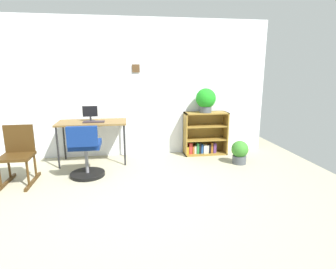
% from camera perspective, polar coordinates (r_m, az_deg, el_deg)
% --- Properties ---
extents(ground_plane, '(6.24, 6.24, 0.00)m').
position_cam_1_polar(ground_plane, '(3.38, -6.84, -14.70)').
color(ground_plane, '#9E9A7D').
extents(wall_back, '(5.20, 0.12, 2.49)m').
position_cam_1_polar(wall_back, '(5.15, -8.08, 9.41)').
color(wall_back, silver).
rests_on(wall_back, ground_plane).
extents(desk, '(1.15, 0.57, 0.73)m').
position_cam_1_polar(desk, '(4.85, -15.51, 1.97)').
color(desk, brown).
rests_on(desk, ground_plane).
extents(monitor, '(0.25, 0.15, 0.26)m').
position_cam_1_polar(monitor, '(4.87, -15.90, 4.23)').
color(monitor, '#262628').
rests_on(monitor, desk).
extents(keyboard, '(0.35, 0.13, 0.02)m').
position_cam_1_polar(keyboard, '(4.76, -15.19, 2.57)').
color(keyboard, '#2E2529').
rests_on(keyboard, desk).
extents(office_chair, '(0.52, 0.55, 0.82)m').
position_cam_1_polar(office_chair, '(4.26, -16.77, -3.92)').
color(office_chair, black).
rests_on(office_chair, ground_plane).
extents(rocking_chair, '(0.42, 0.64, 0.82)m').
position_cam_1_polar(rocking_chair, '(4.44, -28.77, -3.53)').
color(rocking_chair, '#3F2910').
rests_on(rocking_chair, ground_plane).
extents(bookshelf_low, '(0.81, 0.30, 0.81)m').
position_cam_1_polar(bookshelf_low, '(5.30, 7.55, -0.17)').
color(bookshelf_low, olive).
rests_on(bookshelf_low, ground_plane).
extents(potted_plant_on_shelf, '(0.37, 0.37, 0.44)m').
position_cam_1_polar(potted_plant_on_shelf, '(5.13, 7.88, 7.23)').
color(potted_plant_on_shelf, '#474C51').
rests_on(potted_plant_on_shelf, bookshelf_low).
extents(potted_plant_floor, '(0.29, 0.29, 0.40)m').
position_cam_1_polar(potted_plant_floor, '(4.88, 14.71, -3.49)').
color(potted_plant_floor, '#474C51').
rests_on(potted_plant_floor, ground_plane).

